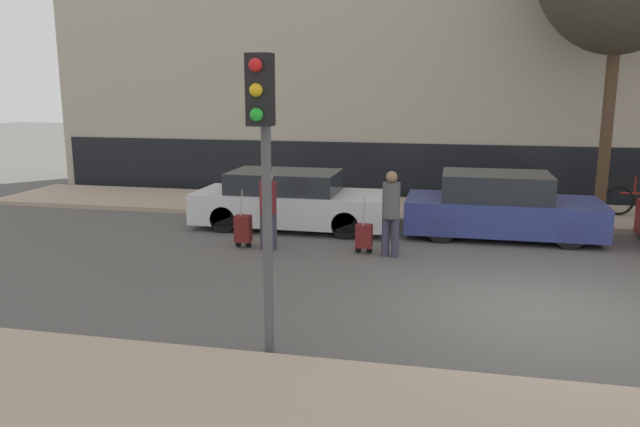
# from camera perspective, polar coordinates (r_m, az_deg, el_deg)

# --- Properties ---
(ground_plane) EXTENTS (80.00, 80.00, 0.00)m
(ground_plane) POSITION_cam_1_polar(r_m,az_deg,el_deg) (9.87, 19.46, -8.44)
(ground_plane) COLOR #565451
(sidewalk_far) EXTENTS (28.00, 3.00, 0.12)m
(sidewalk_far) POSITION_cam_1_polar(r_m,az_deg,el_deg) (16.58, 16.63, -0.01)
(sidewalk_far) COLOR tan
(sidewalk_far) RESTS_ON ground_plane
(parked_car_0) EXTENTS (4.51, 1.79, 1.32)m
(parked_car_0) POSITION_cam_1_polar(r_m,az_deg,el_deg) (14.51, -2.72, 1.14)
(parked_car_0) COLOR silver
(parked_car_0) RESTS_ON ground_plane
(parked_car_1) EXTENTS (4.14, 1.81, 1.41)m
(parked_car_1) POSITION_cam_1_polar(r_m,az_deg,el_deg) (14.16, 16.17, 0.55)
(parked_car_1) COLOR navy
(parked_car_1) RESTS_ON ground_plane
(pedestrian_left) EXTENTS (0.35, 0.34, 1.59)m
(pedestrian_left) POSITION_cam_1_polar(r_m,az_deg,el_deg) (12.55, -4.77, 0.71)
(pedestrian_left) COLOR #383347
(pedestrian_left) RESTS_ON ground_plane
(trolley_left) EXTENTS (0.34, 0.29, 1.21)m
(trolley_left) POSITION_cam_1_polar(r_m,az_deg,el_deg) (12.85, -7.05, -1.40)
(trolley_left) COLOR maroon
(trolley_left) RESTS_ON ground_plane
(pedestrian_right) EXTENTS (0.34, 0.34, 1.68)m
(pedestrian_right) POSITION_cam_1_polar(r_m,az_deg,el_deg) (12.03, 6.51, 0.45)
(pedestrian_right) COLOR #383347
(pedestrian_right) RESTS_ON ground_plane
(trolley_right) EXTENTS (0.34, 0.29, 1.12)m
(trolley_right) POSITION_cam_1_polar(r_m,az_deg,el_deg) (12.35, 4.04, -2.07)
(trolley_right) COLOR maroon
(trolley_right) RESTS_ON ground_plane
(traffic_light) EXTENTS (0.28, 0.47, 3.63)m
(traffic_light) POSITION_cam_1_polar(r_m,az_deg,el_deg) (7.21, -5.23, 6.14)
(traffic_light) COLOR #515154
(traffic_light) RESTS_ON ground_plane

